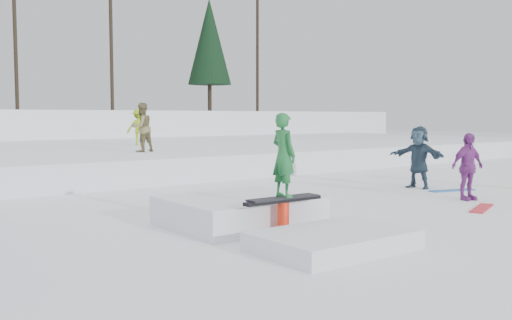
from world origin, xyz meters
TOP-DOWN VIEW (x-y plane):
  - ground at (0.00, 0.00)m, footprint 120.00×120.00m
  - snow_midrise at (0.00, 16.00)m, footprint 50.00×18.00m
  - treeline at (6.18, 28.28)m, footprint 40.24×4.22m
  - walker_olive at (1.92, 10.50)m, footprint 0.95×0.80m
  - walker_ygreen at (3.87, 14.78)m, footprint 1.16×0.94m
  - spectator_purple at (5.51, 0.02)m, footprint 1.03×0.58m
  - spectator_dark at (6.48, 2.18)m, footprint 0.77×1.72m
  - loose_board_red at (4.56, -0.96)m, footprint 1.41×0.77m
  - loose_board_teal at (6.72, 1.22)m, footprint 1.42×0.65m
  - jib_rail_feature at (-0.85, 0.03)m, footprint 2.60×4.40m

SIDE VIEW (x-z plane):
  - ground at x=0.00m, z-range 0.00..0.00m
  - loose_board_red at x=4.56m, z-range 0.00..0.03m
  - loose_board_teal at x=6.72m, z-range 0.00..0.03m
  - jib_rail_feature at x=-0.85m, z-range -0.75..1.36m
  - snow_midrise at x=0.00m, z-range 0.00..0.80m
  - spectator_purple at x=5.51m, z-range 0.00..1.65m
  - spectator_dark at x=6.48m, z-range 0.00..1.79m
  - walker_ygreen at x=3.87m, z-range 0.80..2.37m
  - walker_olive at x=1.92m, z-range 0.80..2.53m
  - treeline at x=6.18m, z-range 2.20..12.70m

